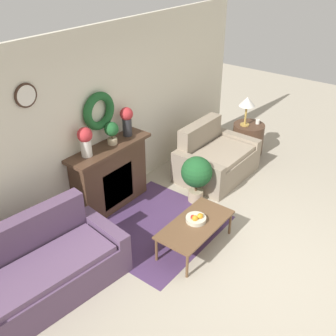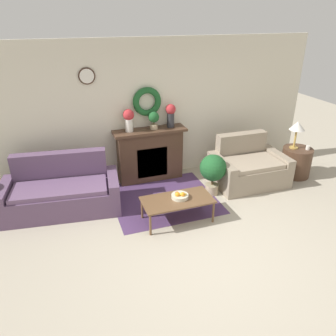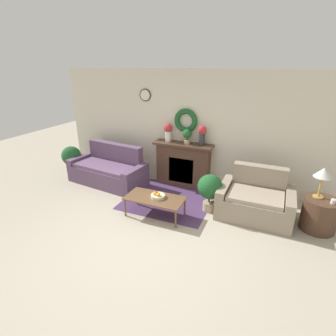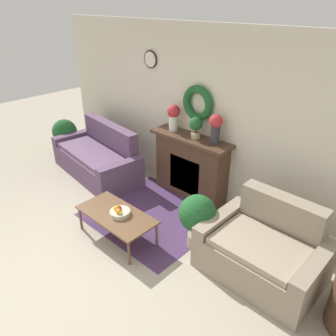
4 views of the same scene
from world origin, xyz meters
The scene contains 13 objects.
ground_plane centered at (0.00, 0.00, 0.00)m, with size 16.00×16.00×0.00m, color #ADA38E.
floor_rug centered at (-0.11, 1.65, 0.00)m, with size 1.83×1.66×0.01m.
wall_back centered at (-0.01, 2.72, 1.36)m, with size 6.80×0.18×2.70m.
fireplace centered at (-0.11, 2.51, 0.53)m, with size 1.41×0.41×1.06m.
couch_left centered at (-1.85, 1.92, 0.32)m, with size 2.01×1.10×0.94m.
loveseat_right centered at (1.67, 1.74, 0.32)m, with size 1.39×0.99×0.92m.
coffee_table centered at (-0.11, 0.95, 0.36)m, with size 1.13×0.56×0.39m.
fruit_bowl centered at (-0.06, 0.97, 0.43)m, with size 0.28×0.28×0.12m.
vase_on_mantel_left centered at (-0.50, 2.52, 1.30)m, with size 0.21×0.21×0.42m.
vase_on_mantel_right centered at (0.33, 2.52, 1.32)m, with size 0.20×0.20×0.45m.
potted_plant_on_mantel centered at (-0.02, 2.50, 1.26)m, with size 0.21×0.21×0.34m.
potted_plant_floor_by_couch centered at (-3.03, 1.96, 0.48)m, with size 0.50×0.50×0.78m.
potted_plant_floor_by_loveseat centered at (0.80, 1.55, 0.49)m, with size 0.49×0.49×0.78m.
Camera 4 is at (2.88, -1.24, 2.98)m, focal length 35.00 mm.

